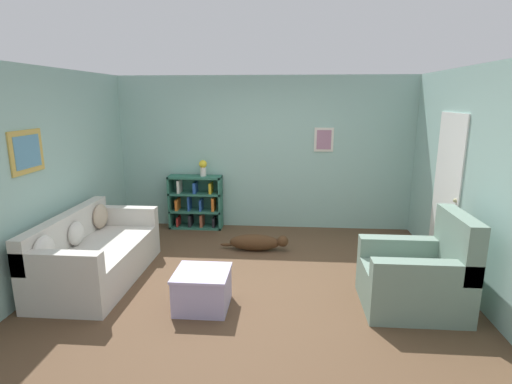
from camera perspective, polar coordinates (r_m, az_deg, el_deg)
The scene contains 10 objects.
ground_plane at distance 5.11m, azimuth -0.36°, elevation -12.58°, with size 14.00×14.00×0.00m, color brown.
wall_back at distance 6.91m, azimuth 1.24°, elevation 5.55°, with size 5.60×0.13×2.60m.
wall_left at distance 5.53m, azimuth -27.78°, elevation 2.07°, with size 0.13×5.00×2.60m.
wall_right at distance 5.17m, azimuth 29.07°, elevation 1.14°, with size 0.16×5.00×2.60m.
couch at distance 5.43m, azimuth -22.07°, elevation -8.38°, with size 0.93×1.89×0.84m.
bookshelf at distance 7.05m, azimuth -8.55°, elevation -1.50°, with size 0.91×0.30×0.93m.
recliner_chair at distance 4.72m, azimuth 22.26°, elevation -11.10°, with size 1.03×0.87×1.07m.
coffee_table at distance 4.48m, azimuth -7.66°, elevation -13.46°, with size 0.58×0.56×0.42m.
dog at distance 6.01m, azimuth 0.17°, elevation -7.20°, with size 1.03×0.23×0.25m.
vase at distance 6.86m, azimuth -7.58°, elevation 3.54°, with size 0.13×0.13×0.28m.
Camera 1 is at (0.40, -4.58, 2.23)m, focal length 28.00 mm.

